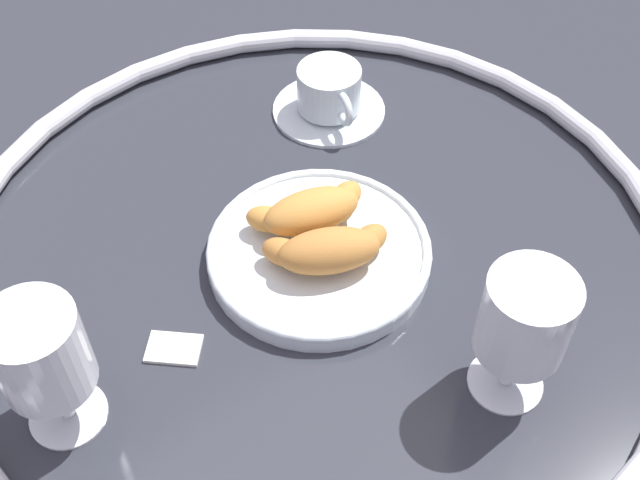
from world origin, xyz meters
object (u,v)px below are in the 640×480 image
coffee_cup_near (329,95)px  juice_glass_right (41,356)px  croissant_large (328,250)px  croissant_small (310,210)px  sugar_packet (174,347)px  juice_glass_left (524,323)px  pastry_plate (320,252)px

coffee_cup_near → juice_glass_right: size_ratio=0.97×
croissant_large → croissant_small: bearing=70.9°
sugar_packet → juice_glass_left: bearing=-1.1°
pastry_plate → sugar_packet: (-0.17, -0.00, -0.01)m
pastry_plate → croissant_large: 0.04m
juice_glass_right → juice_glass_left: bearing=-33.1°
coffee_cup_near → juice_glass_left: bearing=-105.7°
pastry_plate → croissant_small: croissant_small is taller
coffee_cup_near → juice_glass_left: 0.41m
sugar_packet → pastry_plate: bearing=44.6°
coffee_cup_near → juice_glass_right: bearing=-157.2°
pastry_plate → croissant_small: (0.01, 0.03, 0.03)m
sugar_packet → coffee_cup_near: bearing=72.5°
juice_glass_left → croissant_large: bearing=104.4°
pastry_plate → juice_glass_left: size_ratio=1.62×
pastry_plate → juice_glass_left: juice_glass_left is taller
croissant_small → coffee_cup_near: 0.21m
pastry_plate → coffee_cup_near: bearing=49.3°
croissant_large → juice_glass_left: size_ratio=0.88×
coffee_cup_near → sugar_packet: size_ratio=2.72×
juice_glass_right → croissant_large: bearing=-3.7°
pastry_plate → juice_glass_right: (-0.28, -0.01, 0.08)m
pastry_plate → sugar_packet: bearing=-179.1°
croissant_large → sugar_packet: (-0.17, 0.02, -0.04)m
sugar_packet → juice_glass_right: bearing=-135.1°
croissant_large → pastry_plate: bearing=71.2°
pastry_plate → juice_glass_left: bearing=-79.1°
pastry_plate → juice_glass_left: (0.04, -0.22, 0.08)m
coffee_cup_near → croissant_large: bearing=-128.7°
coffee_cup_near → sugar_packet: coffee_cup_near is taller
juice_glass_left → sugar_packet: bearing=135.3°
coffee_cup_near → juice_glass_right: juice_glass_right is taller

